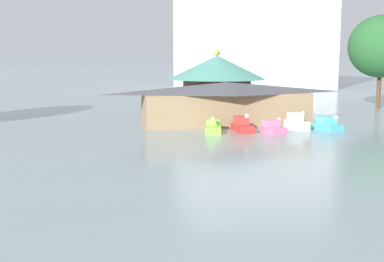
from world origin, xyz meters
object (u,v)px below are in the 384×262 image
Objects in this scene: pedal_boat_lime at (213,127)px; green_roof_pavilion at (217,79)px; pedal_boat_cyan at (327,125)px; shoreline_tree_right at (381,46)px; pedal_boat_red at (242,126)px; pedal_boat_pink at (272,128)px; boathouse at (226,102)px; background_building_block at (252,20)px; pedal_boat_white at (297,123)px.

green_roof_pavilion is (4.30, 15.48, 3.52)m from pedal_boat_lime.
shoreline_tree_right reaches higher than pedal_boat_cyan.
pedal_boat_red is at bearing -146.12° from shoreline_tree_right.
shoreline_tree_right is (15.15, 16.03, 7.47)m from pedal_boat_cyan.
pedal_boat_red is at bearing -106.38° from pedal_boat_cyan.
pedal_boat_cyan is (5.58, 0.63, 0.03)m from pedal_boat_pink.
background_building_block is (20.14, 53.52, 11.97)m from boathouse.
boathouse is at bearing -134.23° from pedal_boat_white.
pedal_boat_cyan is 17.58m from green_roof_pavilion.
pedal_boat_lime is at bearing -105.52° from green_roof_pavilion.
pedal_boat_pink is 0.84× the size of pedal_boat_cyan.
pedal_boat_white is 61.32m from background_building_block.
pedal_boat_cyan is (2.58, -1.00, -0.13)m from pedal_boat_white.
pedal_boat_red is 5.48m from pedal_boat_white.
pedal_boat_lime is 1.01× the size of pedal_boat_cyan.
pedal_boat_red is 0.95× the size of pedal_boat_cyan.
pedal_boat_white reaches higher than pedal_boat_lime.
pedal_boat_white is 2.78m from pedal_boat_cyan.
pedal_boat_white is at bearing -38.59° from boathouse.
pedal_boat_pink is at bearing -141.23° from shoreline_tree_right.
green_roof_pavilion is at bearing -113.10° from background_building_block.
pedal_boat_pink is 3.42m from pedal_boat_white.
pedal_boat_red reaches higher than pedal_boat_pink.
pedal_boat_red is 28.89m from shoreline_tree_right.
pedal_boat_white is 7.38m from boathouse.
pedal_boat_white is (5.46, 0.55, 0.05)m from pedal_boat_red.
shoreline_tree_right is 43.56m from background_building_block.
pedal_boat_pink reaches higher than pedal_boat_cyan.
shoreline_tree_right is at bearing 0.13° from green_roof_pavilion.
pedal_boat_red is 2.69m from pedal_boat_pink.
green_roof_pavilion is at bearing 177.34° from pedal_boat_lime.
pedal_boat_lime reaches higher than pedal_boat_cyan.
shoreline_tree_right reaches higher than pedal_boat_pink.
pedal_boat_red is 0.25× the size of green_roof_pavilion.
pedal_boat_white is 0.88× the size of pedal_boat_cyan.
boathouse is (-5.63, 4.49, 1.59)m from pedal_boat_white.
pedal_boat_pink is at bearing -67.13° from pedal_boat_white.
boathouse is (2.52, 5.00, 1.71)m from pedal_boat_lime.
boathouse reaches higher than pedal_boat_red.
green_roof_pavilion is (-6.44, 15.98, 3.53)m from pedal_boat_cyan.
pedal_boat_cyan is at bearing 100.21° from pedal_boat_lime.
background_building_block is at bearing 66.90° from green_roof_pavilion.
green_roof_pavilion is at bearing 80.37° from boathouse.
green_roof_pavilion is at bearing -179.87° from shoreline_tree_right.
boathouse reaches higher than pedal_boat_cyan.
boathouse is 10.78m from green_roof_pavilion.
pedal_boat_red is (2.70, -0.04, 0.07)m from pedal_boat_lime.
boathouse is at bearing -99.63° from green_roof_pavilion.
pedal_boat_red is at bearing -95.90° from green_roof_pavilion.
pedal_boat_red is at bearing 102.01° from pedal_boat_lime.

